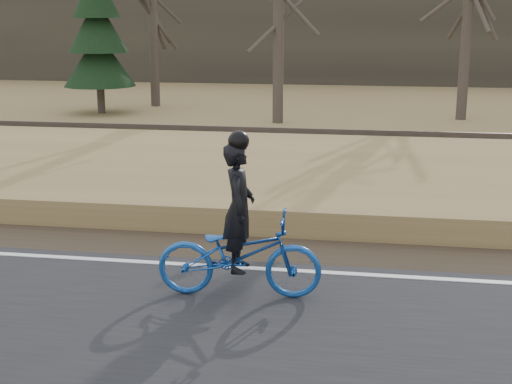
# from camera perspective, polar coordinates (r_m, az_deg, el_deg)

# --- Properties ---
(ground) EXTENTS (120.00, 120.00, 0.00)m
(ground) POSITION_cam_1_polar(r_m,az_deg,el_deg) (10.29, -8.82, -6.29)
(ground) COLOR #947A4B
(ground) RESTS_ON ground
(road) EXTENTS (120.00, 6.00, 0.06)m
(road) POSITION_cam_1_polar(r_m,az_deg,el_deg) (8.14, -14.38, -12.02)
(road) COLOR black
(road) RESTS_ON ground
(edge_line) EXTENTS (120.00, 0.12, 0.01)m
(edge_line) POSITION_cam_1_polar(r_m,az_deg,el_deg) (10.45, -8.49, -5.58)
(edge_line) COLOR silver
(edge_line) RESTS_ON road
(shoulder) EXTENTS (120.00, 1.60, 0.04)m
(shoulder) POSITION_cam_1_polar(r_m,az_deg,el_deg) (11.37, -6.95, -4.14)
(shoulder) COLOR #473A2B
(shoulder) RESTS_ON ground
(embankment) EXTENTS (120.00, 5.00, 0.44)m
(embankment) POSITION_cam_1_polar(r_m,az_deg,el_deg) (14.11, -3.59, 0.36)
(embankment) COLOR #947A4B
(embankment) RESTS_ON ground
(ballast) EXTENTS (120.00, 3.00, 0.45)m
(ballast) POSITION_cam_1_polar(r_m,az_deg,el_deg) (17.75, -0.85, 3.24)
(ballast) COLOR slate
(ballast) RESTS_ON ground
(railroad) EXTENTS (120.00, 2.40, 0.29)m
(railroad) POSITION_cam_1_polar(r_m,az_deg,el_deg) (17.69, -0.85, 4.20)
(railroad) COLOR black
(railroad) RESTS_ON ballast
(treeline_backdrop) EXTENTS (120.00, 4.00, 6.00)m
(treeline_backdrop) POSITION_cam_1_polar(r_m,az_deg,el_deg) (39.28, 5.00, 13.17)
(treeline_backdrop) COLOR #383328
(treeline_backdrop) RESTS_ON ground
(cyclist) EXTENTS (2.12, 0.87, 2.12)m
(cyclist) POSITION_cam_1_polar(r_m,az_deg,el_deg) (8.96, -1.35, -4.27)
(cyclist) COLOR #16489A
(cyclist) RESTS_ON road
(bare_tree_left) EXTENTS (0.36, 0.36, 6.93)m
(bare_tree_left) POSITION_cam_1_polar(r_m,az_deg,el_deg) (28.70, -8.26, 13.72)
(bare_tree_left) COLOR #463C33
(bare_tree_left) RESTS_ON ground
(bare_tree_near_left) EXTENTS (0.36, 0.36, 6.59)m
(bare_tree_near_left) POSITION_cam_1_polar(r_m,az_deg,el_deg) (23.87, 1.81, 13.42)
(bare_tree_near_left) COLOR #463C33
(bare_tree_near_left) RESTS_ON ground
(bare_tree_center) EXTENTS (0.36, 0.36, 7.96)m
(bare_tree_center) POSITION_cam_1_polar(r_m,az_deg,el_deg) (25.66, 16.66, 14.43)
(bare_tree_center) COLOR #463C33
(bare_tree_center) RESTS_ON ground
(conifer) EXTENTS (2.60, 2.60, 6.57)m
(conifer) POSITION_cam_1_polar(r_m,az_deg,el_deg) (26.89, -12.59, 12.77)
(conifer) COLOR #463C33
(conifer) RESTS_ON ground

